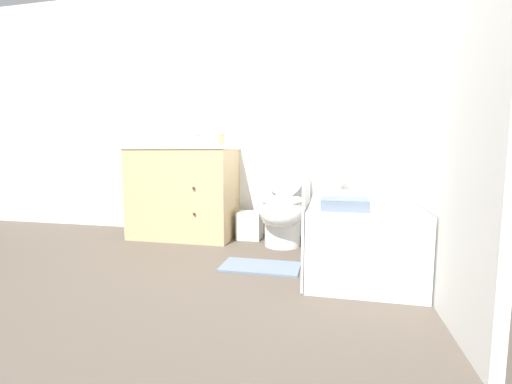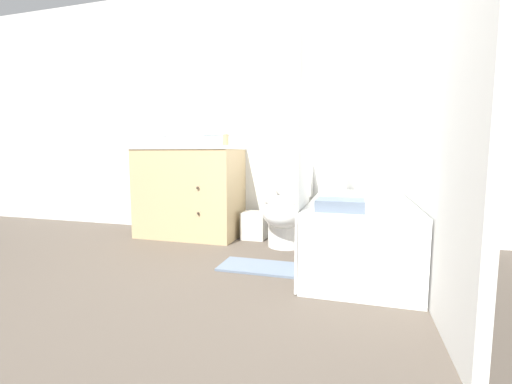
% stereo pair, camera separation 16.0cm
% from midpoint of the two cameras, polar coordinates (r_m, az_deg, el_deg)
% --- Properties ---
extents(ground_plane, '(14.00, 14.00, 0.00)m').
position_cam_midpoint_polar(ground_plane, '(2.08, -10.74, -17.10)').
color(ground_plane, brown).
extents(wall_back, '(8.00, 0.06, 2.50)m').
position_cam_midpoint_polar(wall_back, '(3.51, -0.25, 13.40)').
color(wall_back, silver).
rests_on(wall_back, ground_plane).
extents(wall_right, '(0.05, 2.62, 2.50)m').
position_cam_midpoint_polar(wall_right, '(2.64, 24.24, 15.13)').
color(wall_right, silver).
rests_on(wall_right, ground_plane).
extents(vanity_cabinet, '(1.01, 0.58, 0.90)m').
position_cam_midpoint_polar(vanity_cabinet, '(3.46, -13.23, 0.14)').
color(vanity_cabinet, tan).
rests_on(vanity_cabinet, ground_plane).
extents(sink_faucet, '(0.14, 0.12, 0.12)m').
position_cam_midpoint_polar(sink_faucet, '(3.62, -12.06, 7.94)').
color(sink_faucet, silver).
rests_on(sink_faucet, vanity_cabinet).
extents(toilet, '(0.38, 0.70, 0.90)m').
position_cam_midpoint_polar(toilet, '(3.08, 3.06, -2.55)').
color(toilet, white).
rests_on(toilet, ground_plane).
extents(bathtub, '(0.69, 1.45, 0.49)m').
position_cam_midpoint_polar(bathtub, '(2.71, 14.95, -6.14)').
color(bathtub, white).
rests_on(bathtub, ground_plane).
extents(shower_curtain, '(0.01, 0.49, 1.94)m').
position_cam_midpoint_polar(shower_curtain, '(2.19, 6.48, 10.27)').
color(shower_curtain, white).
rests_on(shower_curtain, ground_plane).
extents(wastebasket, '(0.23, 0.19, 0.26)m').
position_cam_midpoint_polar(wastebasket, '(3.33, -2.46, -5.60)').
color(wastebasket, silver).
rests_on(wastebasket, ground_plane).
extents(tissue_box, '(0.14, 0.14, 0.10)m').
position_cam_midpoint_polar(tissue_box, '(3.53, -11.40, 8.07)').
color(tissue_box, silver).
rests_on(tissue_box, vanity_cabinet).
extents(soap_dispenser, '(0.06, 0.06, 0.14)m').
position_cam_midpoint_polar(soap_dispenser, '(3.28, -7.29, 8.66)').
color(soap_dispenser, tan).
rests_on(soap_dispenser, vanity_cabinet).
extents(hand_towel_folded, '(0.25, 0.18, 0.06)m').
position_cam_midpoint_polar(hand_towel_folded, '(3.51, -19.37, 7.73)').
color(hand_towel_folded, white).
rests_on(hand_towel_folded, vanity_cabinet).
extents(bath_towel_folded, '(0.28, 0.24, 0.07)m').
position_cam_midpoint_polar(bath_towel_folded, '(2.12, 12.42, -1.95)').
color(bath_towel_folded, slate).
rests_on(bath_towel_folded, bathtub).
extents(bath_mat, '(0.57, 0.31, 0.02)m').
position_cam_midpoint_polar(bath_mat, '(2.54, -1.10, -12.36)').
color(bath_mat, slate).
rests_on(bath_mat, ground_plane).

